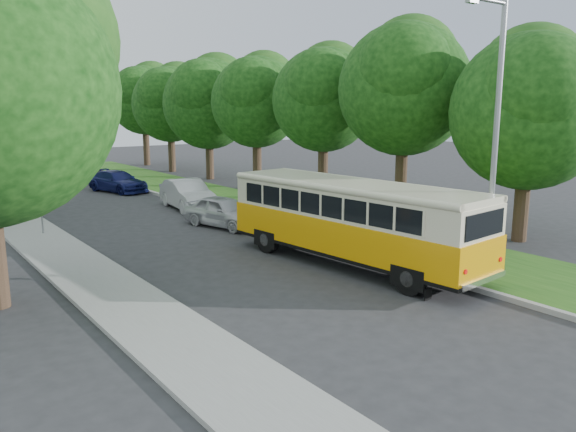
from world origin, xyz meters
TOP-DOWN VIEW (x-y plane):
  - ground at (0.00, 0.00)m, footprint 120.00×120.00m
  - curb at (3.60, 5.00)m, footprint 0.20×70.00m
  - grass_verge at (5.95, 5.00)m, footprint 4.50×70.00m
  - sidewalk at (-4.80, 5.00)m, footprint 2.20×70.00m
  - treeline at (3.15, 17.99)m, footprint 24.27×41.91m
  - lamppost_near at (4.21, -2.50)m, footprint 1.71×0.16m
  - lamppost_far at (-4.70, 16.00)m, footprint 1.71×0.16m
  - warning_sign at (-4.50, 11.98)m, footprint 0.56×0.10m
  - vintage_bus at (2.58, 1.42)m, footprint 3.24×9.66m
  - car_silver at (2.27, 9.16)m, footprint 2.49×4.22m
  - car_white at (3.00, 14.04)m, footprint 2.12×4.71m
  - car_blue at (2.23, 21.91)m, footprint 2.92×4.75m
  - car_grey at (2.18, 28.68)m, footprint 2.10×4.53m

SIDE VIEW (x-z plane):
  - ground at x=0.00m, z-range 0.00..0.00m
  - sidewalk at x=-4.80m, z-range 0.00..0.12m
  - grass_verge at x=5.95m, z-range 0.00..0.13m
  - curb at x=3.60m, z-range 0.00..0.15m
  - car_grey at x=2.18m, z-range 0.00..1.26m
  - car_blue at x=2.23m, z-range 0.00..1.29m
  - car_silver at x=2.27m, z-range 0.00..1.35m
  - car_white at x=3.00m, z-range 0.00..1.50m
  - vintage_bus at x=2.58m, z-range 0.00..2.82m
  - warning_sign at x=-4.50m, z-range 0.46..2.96m
  - lamppost_far at x=-4.70m, z-range 0.37..7.87m
  - lamppost_near at x=4.21m, z-range 0.37..8.37m
  - treeline at x=3.15m, z-range 1.20..10.66m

